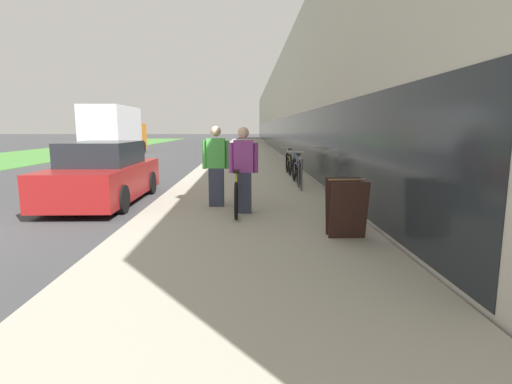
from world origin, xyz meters
TOP-DOWN VIEW (x-y plane):
  - sidewalk_slab at (5.91, 21.00)m, footprint 4.23×70.00m
  - storefront_facade at (13.06, 29.00)m, footprint 10.01×70.00m
  - lawn_strip at (-7.80, 25.00)m, footprint 7.22×70.00m
  - tandem_bicycle at (5.72, 2.35)m, footprint 0.52×2.55m
  - person_rider at (5.85, 2.02)m, footprint 0.57×0.22m
  - person_bystander at (5.26, 2.72)m, footprint 0.58×0.23m
  - bike_rack_hoop at (7.36, 5.03)m, footprint 0.05×0.60m
  - cruiser_bike_nearest at (7.40, 6.18)m, footprint 0.52×1.85m
  - cruiser_bike_middle at (7.43, 8.71)m, footprint 0.52×1.72m
  - sandwich_board_sign at (7.43, 0.23)m, footprint 0.56×0.56m
  - parked_sedan_curbside at (2.54, 3.70)m, footprint 1.74×4.16m
  - moving_truck at (-2.41, 19.95)m, footprint 2.37×6.77m

SIDE VIEW (x-z plane):
  - lawn_strip at x=-7.80m, z-range 0.00..0.03m
  - sidewalk_slab at x=5.91m, z-range 0.00..0.10m
  - tandem_bicycle at x=5.72m, z-range 0.04..0.91m
  - cruiser_bike_nearest at x=7.40m, z-range 0.03..0.96m
  - cruiser_bike_middle at x=7.43m, z-range 0.02..0.97m
  - sandwich_board_sign at x=7.43m, z-range 0.10..1.00m
  - bike_rack_hoop at x=7.36m, z-range 0.19..1.04m
  - parked_sedan_curbside at x=2.54m, z-range -0.06..1.38m
  - person_rider at x=5.85m, z-range 0.11..1.78m
  - person_bystander at x=5.26m, z-range 0.11..1.80m
  - moving_truck at x=-2.41m, z-range 0.01..3.07m
  - storefront_facade at x=13.06m, z-range -0.01..6.43m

